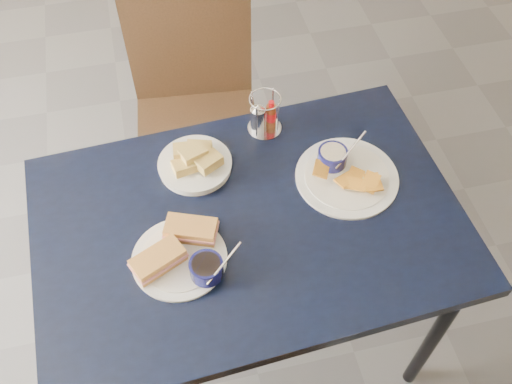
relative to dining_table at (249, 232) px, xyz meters
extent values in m
plane|color=#4B4B4F|center=(-0.02, 0.12, -0.68)|extent=(6.00, 6.00, 0.00)
cube|color=black|center=(0.00, 0.00, 0.05)|extent=(1.26, 0.87, 0.04)
cylinder|color=black|center=(0.53, -0.32, -0.33)|extent=(0.04, 0.04, 0.71)
cylinder|color=black|center=(-0.53, 0.32, -0.33)|extent=(0.04, 0.04, 0.71)
cylinder|color=black|center=(0.53, 0.32, -0.33)|extent=(0.04, 0.04, 0.71)
cube|color=black|center=(-0.06, 0.64, -0.21)|extent=(0.50, 0.48, 0.04)
cylinder|color=black|center=(-0.25, 0.46, -0.46)|extent=(0.04, 0.04, 0.45)
cylinder|color=black|center=(0.12, 0.46, -0.46)|extent=(0.04, 0.04, 0.45)
cylinder|color=black|center=(-0.25, 0.81, -0.46)|extent=(0.04, 0.04, 0.45)
cylinder|color=black|center=(0.12, 0.81, -0.46)|extent=(0.04, 0.04, 0.45)
cube|color=black|center=(-0.06, 0.83, 0.05)|extent=(0.46, 0.09, 0.48)
cylinder|color=white|center=(-0.21, -0.08, 0.07)|extent=(0.26, 0.26, 0.01)
cylinder|color=white|center=(-0.21, -0.08, 0.08)|extent=(0.21, 0.21, 0.00)
cube|color=#CE914A|center=(-0.27, -0.09, 0.10)|extent=(0.16, 0.12, 0.04)
cube|color=#DE8888|center=(-0.27, -0.09, 0.09)|extent=(0.16, 0.13, 0.01)
cube|color=#CE914A|center=(-0.17, -0.02, 0.10)|extent=(0.16, 0.12, 0.04)
cube|color=#DE8888|center=(-0.17, -0.02, 0.09)|extent=(0.16, 0.12, 0.01)
cylinder|color=#0A0B38|center=(-0.15, -0.15, 0.10)|extent=(0.09, 0.09, 0.05)
cylinder|color=black|center=(-0.15, -0.15, 0.12)|extent=(0.08, 0.08, 0.01)
cylinder|color=silver|center=(-0.10, -0.17, 0.14)|extent=(0.11, 0.07, 0.08)
cylinder|color=white|center=(0.32, 0.08, 0.07)|extent=(0.31, 0.31, 0.01)
cylinder|color=white|center=(0.32, 0.08, 0.08)|extent=(0.25, 0.25, 0.00)
cube|color=gold|center=(0.34, 0.07, 0.08)|extent=(0.08, 0.08, 0.01)
cube|color=gold|center=(0.31, 0.06, 0.08)|extent=(0.08, 0.07, 0.02)
cube|color=gold|center=(0.33, 0.03, 0.09)|extent=(0.08, 0.07, 0.02)
cube|color=gold|center=(0.37, 0.02, 0.09)|extent=(0.08, 0.08, 0.03)
cube|color=gold|center=(0.38, 0.02, 0.10)|extent=(0.05, 0.07, 0.01)
cube|color=gold|center=(0.24, 0.10, 0.10)|extent=(0.07, 0.08, 0.02)
cube|color=gold|center=(0.30, 0.15, 0.11)|extent=(0.08, 0.08, 0.02)
cylinder|color=#0A0B38|center=(0.29, 0.14, 0.10)|extent=(0.09, 0.09, 0.05)
cylinder|color=#C6B496|center=(0.29, 0.14, 0.12)|extent=(0.08, 0.08, 0.01)
cylinder|color=silver|center=(0.34, 0.12, 0.14)|extent=(0.11, 0.07, 0.08)
cylinder|color=white|center=(-0.12, 0.22, 0.07)|extent=(0.22, 0.22, 0.02)
cylinder|color=white|center=(-0.12, 0.22, 0.09)|extent=(0.18, 0.18, 0.00)
cube|color=tan|center=(-0.15, 0.20, 0.10)|extent=(0.08, 0.06, 0.03)
cube|color=tan|center=(-0.10, 0.25, 0.11)|extent=(0.09, 0.07, 0.03)
cube|color=tan|center=(-0.08, 0.19, 0.12)|extent=(0.09, 0.08, 0.03)
cube|color=tan|center=(-0.14, 0.24, 0.12)|extent=(0.08, 0.06, 0.03)
cube|color=tan|center=(-0.12, 0.22, 0.13)|extent=(0.09, 0.07, 0.03)
cylinder|color=silver|center=(0.13, 0.33, 0.07)|extent=(0.11, 0.11, 0.01)
cylinder|color=silver|center=(0.16, 0.37, 0.14)|extent=(0.01, 0.01, 0.13)
cylinder|color=silver|center=(0.09, 0.37, 0.14)|extent=(0.01, 0.01, 0.13)
cylinder|color=silver|center=(0.09, 0.30, 0.14)|extent=(0.01, 0.01, 0.13)
cylinder|color=silver|center=(0.16, 0.30, 0.14)|extent=(0.01, 0.01, 0.13)
torus|color=silver|center=(0.13, 0.33, 0.20)|extent=(0.10, 0.10, 0.00)
cylinder|color=silver|center=(0.10, 0.33, 0.11)|extent=(0.05, 0.05, 0.08)
cone|color=silver|center=(0.10, 0.33, 0.17)|extent=(0.04, 0.04, 0.02)
cylinder|color=brown|center=(0.15, 0.34, 0.11)|extent=(0.03, 0.03, 0.08)
cylinder|color=#B80A0F|center=(0.15, 0.34, 0.11)|extent=(0.03, 0.03, 0.03)
cylinder|color=#B80A0F|center=(0.15, 0.34, 0.17)|extent=(0.02, 0.02, 0.02)
camera|label=1|loc=(-0.19, -0.89, 1.42)|focal=40.00mm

